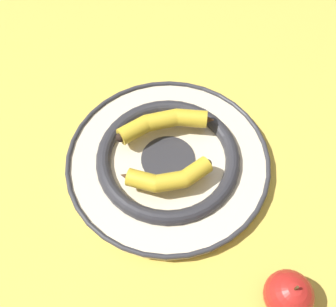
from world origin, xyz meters
TOP-DOWN VIEW (x-y plane):
  - ground_plane at (0.00, 0.00)m, footprint 2.80×2.80m
  - decorative_bowl at (0.01, -0.01)m, footprint 0.39×0.39m
  - banana_a at (0.03, 0.04)m, footprint 0.17×0.08m
  - banana_b at (-0.00, -0.07)m, footprint 0.20×0.07m
  - apple at (-0.07, 0.29)m, footprint 0.08×0.08m

SIDE VIEW (x-z plane):
  - ground_plane at x=0.00m, z-range 0.00..0.00m
  - decorative_bowl at x=0.01m, z-range 0.00..0.04m
  - apple at x=-0.07m, z-range -0.01..0.08m
  - banana_a at x=0.03m, z-range 0.04..0.07m
  - banana_b at x=0.00m, z-range 0.04..0.07m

